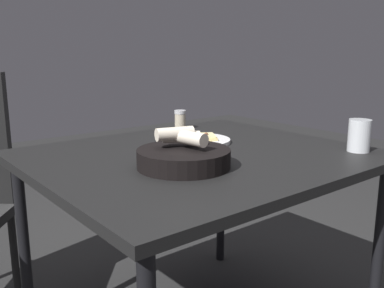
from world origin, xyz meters
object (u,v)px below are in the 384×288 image
at_px(dining_table, 200,170).
at_px(beer_glass, 359,138).
at_px(bread_basket, 183,156).
at_px(pizza_plate, 198,140).
at_px(pepper_shaker, 180,121).

distance_m(dining_table, beer_glass, 0.56).
bearing_deg(bread_basket, dining_table, -55.10).
bearing_deg(pizza_plate, bread_basket, 133.46).
distance_m(dining_table, bread_basket, 0.21).
bearing_deg(bread_basket, pepper_shaker, -36.38).
xyz_separation_m(pizza_plate, bread_basket, (-0.24, 0.25, 0.02)).
height_order(bread_basket, pepper_shaker, bread_basket).
height_order(dining_table, pizza_plate, pizza_plate).
height_order(pizza_plate, beer_glass, beer_glass).
xyz_separation_m(pizza_plate, pepper_shaker, (0.26, -0.12, 0.03)).
bearing_deg(dining_table, beer_glass, -126.31).
bearing_deg(pepper_shaker, pizza_plate, 156.04).
height_order(dining_table, pepper_shaker, pepper_shaker).
bearing_deg(pepper_shaker, beer_glass, -162.40).
xyz_separation_m(dining_table, pizza_plate, (0.13, -0.10, 0.07)).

